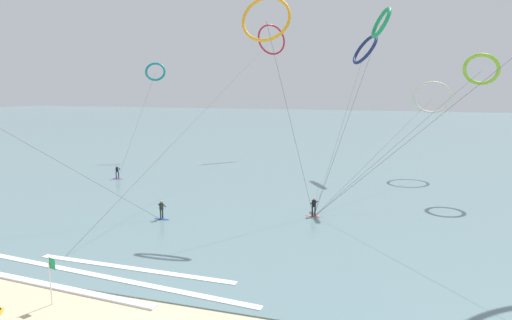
% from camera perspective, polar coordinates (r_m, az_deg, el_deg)
% --- Properties ---
extents(sea_water, '(400.00, 200.00, 0.08)m').
position_cam_1_polar(sea_water, '(120.65, 12.00, 3.84)').
color(sea_water, slate).
rests_on(sea_water, ground).
extents(surfer_violet, '(1.40, 0.72, 1.70)m').
position_cam_1_polar(surfer_violet, '(57.75, -17.58, -1.63)').
color(surfer_violet, purple).
rests_on(surfer_violet, ground).
extents(surfer_coral, '(1.40, 0.73, 1.70)m').
position_cam_1_polar(surfer_coral, '(39.68, 7.52, -6.22)').
color(surfer_coral, '#EA7260').
rests_on(surfer_coral, ground).
extents(surfer_cobalt, '(1.40, 0.62, 1.70)m').
position_cam_1_polar(surfer_cobalt, '(39.32, -12.17, -6.51)').
color(surfer_cobalt, '#2647B7').
rests_on(surfer_cobalt, ground).
extents(kite_ivory, '(13.65, 24.58, 12.29)m').
position_cam_1_polar(kite_ivory, '(60.86, 21.92, 7.51)').
color(kite_ivory, silver).
rests_on(kite_ivory, ground).
extents(kite_amber, '(5.96, 3.16, 18.90)m').
position_cam_1_polar(kite_amber, '(37.32, 1.33, 17.85)').
color(kite_amber, orange).
rests_on(kite_amber, ground).
extents(kite_crimson, '(4.63, 51.92, 21.85)m').
position_cam_1_polar(kite_crimson, '(75.41, 2.01, 15.37)').
color(kite_crimson, red).
rests_on(kite_crimson, ground).
extents(kite_teal, '(5.47, 18.10, 15.43)m').
position_cam_1_polar(kite_teal, '(72.78, -12.96, 11.11)').
color(kite_teal, teal).
rests_on(kite_teal, ground).
extents(kite_emerald, '(6.22, 12.61, 19.63)m').
position_cam_1_polar(kite_emerald, '(48.82, 15.95, 16.75)').
color(kite_emerald, '#199351').
rests_on(kite_emerald, ground).
extents(kite_lime, '(16.83, 14.49, 14.97)m').
position_cam_1_polar(kite_lime, '(51.44, 27.21, 10.42)').
color(kite_lime, '#8CC62D').
rests_on(kite_lime, ground).
extents(kite_navy, '(4.87, 25.36, 18.35)m').
position_cam_1_polar(kite_navy, '(60.67, 13.99, 13.76)').
color(kite_navy, navy).
rests_on(kite_navy, ground).
extents(beach_flag, '(0.47, 0.13, 2.68)m').
position_cam_1_polar(beach_flag, '(26.28, -25.09, -13.18)').
color(beach_flag, silver).
rests_on(beach_flag, ground).
extents(wave_crest_near, '(13.03, 1.39, 0.12)m').
position_cam_1_polar(wave_crest_near, '(28.75, -24.22, -14.87)').
color(wave_crest_near, white).
rests_on(wave_crest_near, ground).
extents(wave_crest_mid, '(19.94, 2.18, 0.12)m').
position_cam_1_polar(wave_crest_mid, '(28.94, -18.64, -14.35)').
color(wave_crest_mid, white).
rests_on(wave_crest_mid, ground).
extents(wave_crest_far, '(13.99, 0.64, 0.12)m').
position_cam_1_polar(wave_crest_far, '(29.78, -15.69, -13.50)').
color(wave_crest_far, white).
rests_on(wave_crest_far, ground).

